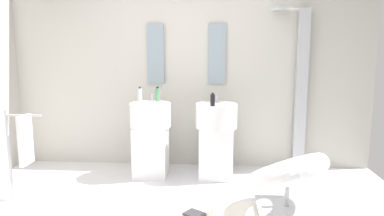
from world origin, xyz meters
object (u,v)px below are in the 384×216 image
at_px(pedestal_sink_right, 216,137).
at_px(lounge_chair, 288,177).
at_px(towel_rack, 23,142).
at_px(coffee_mug, 211,213).
at_px(soap_bottle_black, 213,100).
at_px(magazine_charcoal, 196,215).
at_px(soap_bottle_green, 158,94).
at_px(soap_bottle_clear, 140,95).
at_px(pedestal_sink_left, 151,136).
at_px(shower_column, 300,87).

bearing_deg(pedestal_sink_right, lounge_chair, -53.18).
distance_m(towel_rack, coffee_mug, 1.99).
bearing_deg(towel_rack, soap_bottle_black, 19.98).
height_order(pedestal_sink_right, towel_rack, pedestal_sink_right).
height_order(magazine_charcoal, soap_bottle_black, soap_bottle_black).
bearing_deg(pedestal_sink_right, soap_bottle_green, 167.60).
distance_m(towel_rack, soap_bottle_green, 1.62).
bearing_deg(lounge_chair, soap_bottle_clear, 150.09).
xyz_separation_m(lounge_chair, magazine_charcoal, (-0.85, -0.17, -0.33)).
height_order(pedestal_sink_left, towel_rack, pedestal_sink_left).
distance_m(magazine_charcoal, soap_bottle_black, 1.32).
height_order(lounge_chair, coffee_mug, lounge_chair).
height_order(towel_rack, magazine_charcoal, towel_rack).
height_order(magazine_charcoal, soap_bottle_clear, soap_bottle_clear).
relative_size(shower_column, lounge_chair, 1.86).
bearing_deg(lounge_chair, shower_column, 73.87).
xyz_separation_m(lounge_chair, coffee_mug, (-0.72, -0.19, -0.30)).
bearing_deg(towel_rack, coffee_mug, -7.09).
distance_m(magazine_charcoal, soap_bottle_green, 1.67).
bearing_deg(shower_column, lounge_chair, -106.13).
height_order(pedestal_sink_left, coffee_mug, pedestal_sink_left).
bearing_deg(soap_bottle_clear, shower_column, 10.55).
relative_size(magazine_charcoal, soap_bottle_clear, 1.15).
relative_size(pedestal_sink_right, shower_column, 0.49).
height_order(pedestal_sink_left, soap_bottle_clear, soap_bottle_clear).
relative_size(soap_bottle_black, soap_bottle_clear, 0.78).
bearing_deg(pedestal_sink_right, soap_bottle_clear, 179.19).
relative_size(pedestal_sink_left, coffee_mug, 12.06).
bearing_deg(soap_bottle_clear, soap_bottle_black, -12.25).
height_order(pedestal_sink_right, coffee_mug, pedestal_sink_right).
height_order(shower_column, lounge_chair, shower_column).
bearing_deg(coffee_mug, shower_column, 53.46).
distance_m(coffee_mug, soap_bottle_green, 1.72).
distance_m(lounge_chair, soap_bottle_green, 1.89).
distance_m(pedestal_sink_right, lounge_chair, 1.15).
relative_size(pedestal_sink_right, lounge_chair, 0.92).
distance_m(towel_rack, soap_bottle_black, 2.03).
bearing_deg(soap_bottle_black, coffee_mug, -89.84).
bearing_deg(pedestal_sink_left, towel_rack, -142.60).
xyz_separation_m(magazine_charcoal, soap_bottle_black, (0.13, 0.90, 0.96)).
xyz_separation_m(shower_column, soap_bottle_clear, (-1.98, -0.37, -0.08)).
bearing_deg(magazine_charcoal, towel_rack, -152.46).
distance_m(pedestal_sink_right, coffee_mug, 1.19).
xyz_separation_m(pedestal_sink_right, lounge_chair, (0.68, -0.91, -0.15)).
bearing_deg(soap_bottle_black, magazine_charcoal, -98.21).
relative_size(towel_rack, magazine_charcoal, 4.25).
distance_m(towel_rack, magazine_charcoal, 1.87).
bearing_deg(soap_bottle_clear, pedestal_sink_left, -6.03).
bearing_deg(pedestal_sink_right, pedestal_sink_left, 180.00).
bearing_deg(magazine_charcoal, coffee_mug, 26.03).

